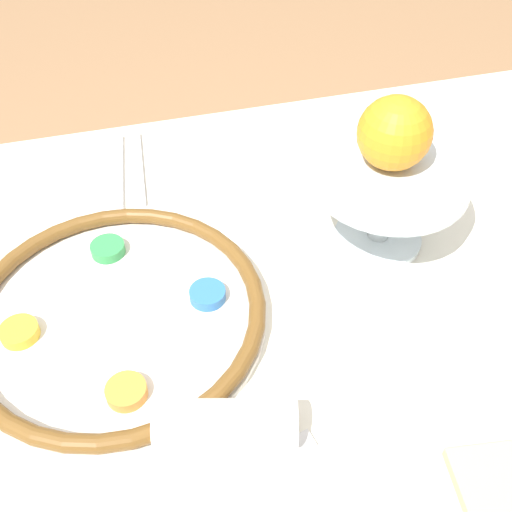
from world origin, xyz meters
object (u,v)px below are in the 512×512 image
object	(u,v)px
seder_plate	(116,314)
napkin_roll	(226,423)
fruit_stand	(389,180)
orange_fruit	(395,133)

from	to	relation	value
seder_plate	napkin_roll	bearing A→B (deg)	-62.24
fruit_stand	napkin_roll	distance (m)	0.35
napkin_roll	seder_plate	bearing A→B (deg)	117.76
seder_plate	fruit_stand	xyz separation A→B (m)	(0.35, 0.05, 0.09)
seder_plate	orange_fruit	xyz separation A→B (m)	(0.35, 0.05, 0.16)
fruit_stand	napkin_roll	size ratio (longest dim) A/B	1.32
orange_fruit	seder_plate	bearing A→B (deg)	-171.77
fruit_stand	orange_fruit	xyz separation A→B (m)	(-0.01, -0.00, 0.07)
seder_plate	napkin_roll	xyz separation A→B (m)	(0.09, -0.17, 0.01)
seder_plate	orange_fruit	world-z (taller)	orange_fruit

